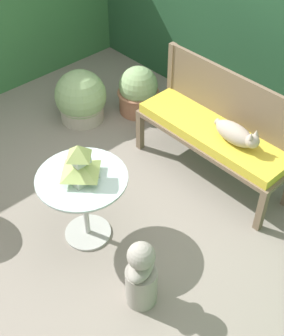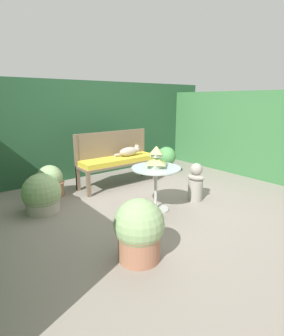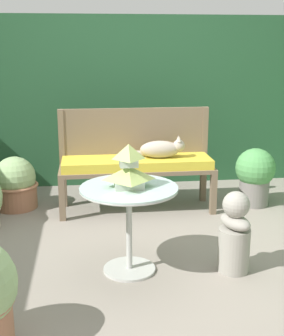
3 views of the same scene
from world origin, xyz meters
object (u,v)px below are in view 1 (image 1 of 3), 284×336
object	(u,v)px
garden_bench	(212,136)
patio_table	(83,190)
potted_plant_table_near	(81,99)
garden_bust	(141,276)
potted_plant_hedge_corner	(138,92)
pagoda_birdhouse	(80,164)
cat	(236,134)

from	to	relation	value
garden_bench	patio_table	xyz separation A→B (m)	(-0.20, -1.30, 0.06)
patio_table	potted_plant_table_near	bearing A→B (deg)	143.94
garden_bench	potted_plant_table_near	bearing A→B (deg)	-167.99
garden_bust	potted_plant_table_near	size ratio (longest dim) A/B	1.08
garden_bench	garden_bust	size ratio (longest dim) A/B	2.48
garden_bust	potted_plant_hedge_corner	size ratio (longest dim) A/B	1.15
garden_bust	potted_plant_table_near	distance (m)	2.36
potted_plant_hedge_corner	garden_bench	bearing A→B (deg)	-10.28
garden_bust	patio_table	bearing A→B (deg)	-120.01
garden_bench	potted_plant_table_near	world-z (taller)	potted_plant_table_near
patio_table	potted_plant_table_near	xyz separation A→B (m)	(-1.34, 0.97, -0.26)
garden_bench	potted_plant_hedge_corner	world-z (taller)	garden_bench
potted_plant_hedge_corner	potted_plant_table_near	world-z (taller)	potted_plant_table_near
pagoda_birdhouse	potted_plant_hedge_corner	size ratio (longest dim) A/B	0.58
garden_bench	patio_table	world-z (taller)	patio_table
cat	potted_plant_hedge_corner	distance (m)	1.54
potted_plant_hedge_corner	potted_plant_table_near	xyz separation A→B (m)	(-0.31, -0.55, 0.00)
cat	pagoda_birdhouse	xyz separation A→B (m)	(-0.45, -1.29, 0.15)
cat	patio_table	xyz separation A→B (m)	(-0.45, -1.29, -0.12)
pagoda_birdhouse	garden_bench	bearing A→B (deg)	81.23
potted_plant_table_near	patio_table	bearing A→B (deg)	-36.06
garden_bust	cat	bearing A→B (deg)	170.09
cat	potted_plant_table_near	size ratio (longest dim) A/B	0.90
garden_bench	pagoda_birdhouse	xyz separation A→B (m)	(-0.20, -1.30, 0.33)
garden_bust	potted_plant_table_near	world-z (taller)	garden_bust
garden_bust	potted_plant_table_near	bearing A→B (deg)	-139.76
cat	patio_table	world-z (taller)	cat
garden_bench	patio_table	bearing A→B (deg)	-98.77
garden_bench	cat	world-z (taller)	cat
pagoda_birdhouse	garden_bust	world-z (taller)	pagoda_birdhouse
patio_table	potted_plant_hedge_corner	world-z (taller)	patio_table
garden_bench	garden_bust	world-z (taller)	garden_bust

